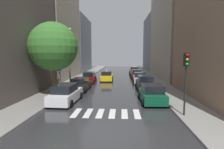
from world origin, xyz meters
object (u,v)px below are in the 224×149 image
object	(u,v)px
parked_car_right_fifth	(134,71)
taxi_midroad	(107,76)
parked_car_right_fourth	(136,74)
pedestrian_foreground	(59,74)
parked_car_right_second	(145,83)
parked_car_right_third	(140,78)
lamp_post_left	(70,54)
parked_car_left_second	(80,85)
street_tree_left	(53,47)
parked_car_right_nearest	(152,94)
parked_car_left_nearest	(66,94)
traffic_light_right_corner	(186,70)
parked_car_left_third	(89,78)

from	to	relation	value
parked_car_right_fifth	taxi_midroad	xyz separation A→B (m)	(-5.22, -9.51, -0.04)
parked_car_right_fourth	pedestrian_foreground	distance (m)	14.44
parked_car_right_fifth	pedestrian_foreground	xyz separation A→B (m)	(-11.30, -15.35, 0.85)
parked_car_right_second	parked_car_right_fifth	distance (m)	17.59
parked_car_right_third	lamp_post_left	bearing A→B (deg)	117.93
parked_car_right_third	parked_car_right_fifth	bearing A→B (deg)	1.63
parked_car_left_second	street_tree_left	size ratio (longest dim) A/B	0.60
parked_car_right_nearest	parked_car_right_third	size ratio (longest dim) A/B	1.03
parked_car_right_fourth	parked_car_right_nearest	bearing A→B (deg)	-179.26
parked_car_right_fifth	street_tree_left	size ratio (longest dim) A/B	0.58
lamp_post_left	parked_car_left_nearest	bearing A→B (deg)	-77.04
parked_car_right_nearest	taxi_midroad	bearing A→B (deg)	19.28
parked_car_right_fifth	pedestrian_foreground	size ratio (longest dim) A/B	2.08
parked_car_left_second	parked_car_right_third	size ratio (longest dim) A/B	1.11
parked_car_right_fourth	traffic_light_right_corner	bearing A→B (deg)	-175.04
parked_car_left_third	parked_car_right_fifth	world-z (taller)	parked_car_right_fifth
taxi_midroad	street_tree_left	size ratio (longest dim) A/B	0.62
parked_car_right_fourth	parked_car_left_third	bearing A→B (deg)	125.31
parked_car_right_third	street_tree_left	size ratio (longest dim) A/B	0.54
parked_car_right_third	parked_car_right_fourth	size ratio (longest dim) A/B	0.86
parked_car_right_nearest	parked_car_right_fifth	world-z (taller)	parked_car_right_fifth
parked_car_left_second	parked_car_right_fifth	world-z (taller)	parked_car_right_fifth
parked_car_left_second	pedestrian_foreground	bearing A→B (deg)	51.13
parked_car_left_nearest	parked_car_left_second	world-z (taller)	parked_car_left_nearest
parked_car_left_nearest	lamp_post_left	world-z (taller)	lamp_post_left
parked_car_left_third	lamp_post_left	world-z (taller)	lamp_post_left
parked_car_right_second	parked_car_right_fourth	bearing A→B (deg)	-0.69
parked_car_right_fourth	lamp_post_left	world-z (taller)	lamp_post_left
parked_car_left_nearest	lamp_post_left	xyz separation A→B (m)	(-1.63, 7.09, 3.66)
pedestrian_foreground	traffic_light_right_corner	world-z (taller)	traffic_light_right_corner
traffic_light_right_corner	parked_car_right_nearest	bearing A→B (deg)	112.04
pedestrian_foreground	street_tree_left	distance (m)	7.21
parked_car_right_third	parked_car_right_fourth	world-z (taller)	parked_car_right_third
parked_car_right_second	traffic_light_right_corner	distance (m)	10.23
parked_car_right_fourth	lamp_post_left	size ratio (longest dim) A/B	0.63
parked_car_right_third	parked_car_right_fourth	bearing A→B (deg)	2.20
parked_car_right_second	parked_car_right_fifth	size ratio (longest dim) A/B	0.97
parked_car_right_third	lamp_post_left	xyz separation A→B (m)	(-9.42, -4.71, 3.68)
parked_car_left_nearest	parked_car_right_fourth	xyz separation A→B (m)	(7.71, 17.60, -0.02)
parked_car_right_third	parked_car_right_fifth	distance (m)	12.17
parked_car_left_third	parked_car_right_nearest	xyz separation A→B (m)	(7.86, -11.74, 0.01)
pedestrian_foreground	parked_car_right_fifth	bearing A→B (deg)	138.40
parked_car_right_fourth	street_tree_left	bearing A→B (deg)	147.79
parked_car_left_second	parked_car_right_second	size ratio (longest dim) A/B	1.06
parked_car_left_third	parked_car_right_third	world-z (taller)	parked_car_right_third
parked_car_right_second	parked_car_left_nearest	bearing A→B (deg)	127.48
parked_car_right_third	pedestrian_foreground	world-z (taller)	pedestrian_foreground
parked_car_left_third	taxi_midroad	size ratio (longest dim) A/B	0.91
parked_car_left_nearest	parked_car_right_nearest	size ratio (longest dim) A/B	1.14
taxi_midroad	street_tree_left	world-z (taller)	street_tree_left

